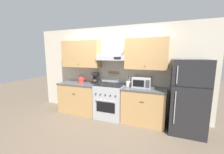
{
  "coord_description": "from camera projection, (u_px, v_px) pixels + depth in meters",
  "views": [
    {
      "loc": [
        1.36,
        -3.14,
        1.74
      ],
      "look_at": [
        0.08,
        0.27,
        1.16
      ],
      "focal_mm": 22.0,
      "sensor_mm": 36.0,
      "label": 1
    }
  ],
  "objects": [
    {
      "name": "coffee_maker",
      "position": [
        95.0,
        78.0,
        4.08
      ],
      "size": [
        0.17,
        0.21,
        0.32
      ],
      "color": "black",
      "rests_on": "counter_left"
    },
    {
      "name": "stove_range",
      "position": [
        110.0,
        100.0,
        3.86
      ],
      "size": [
        0.76,
        0.68,
        1.07
      ],
      "color": "#ADAFB5",
      "rests_on": "ground_plane"
    },
    {
      "name": "refrigerator",
      "position": [
        187.0,
        96.0,
        3.09
      ],
      "size": [
        0.73,
        0.78,
        1.65
      ],
      "color": "#232326",
      "rests_on": "ground_plane"
    },
    {
      "name": "tea_kettle",
      "position": [
        81.0,
        79.0,
        4.23
      ],
      "size": [
        0.25,
        0.2,
        0.24
      ],
      "color": "red",
      "rests_on": "counter_left"
    },
    {
      "name": "counter_left",
      "position": [
        80.0,
        97.0,
        4.23
      ],
      "size": [
        1.22,
        0.65,
        0.91
      ],
      "color": "tan",
      "rests_on": "ground_plane"
    },
    {
      "name": "microwave",
      "position": [
        142.0,
        82.0,
        3.6
      ],
      "size": [
        0.47,
        0.37,
        0.26
      ],
      "color": "#ADAFB5",
      "rests_on": "counter_right"
    },
    {
      "name": "ground_plane",
      "position": [
        106.0,
        121.0,
        3.65
      ],
      "size": [
        16.0,
        16.0,
        0.0
      ],
      "primitive_type": "plane",
      "color": "brown"
    },
    {
      "name": "utensil_crock",
      "position": [
        128.0,
        83.0,
        3.72
      ],
      "size": [
        0.13,
        0.13,
        0.29
      ],
      "color": "silver",
      "rests_on": "counter_right"
    },
    {
      "name": "counter_right",
      "position": [
        143.0,
        105.0,
        3.56
      ],
      "size": [
        1.08,
        0.65,
        0.91
      ],
      "color": "tan",
      "rests_on": "ground_plane"
    },
    {
      "name": "wall_back",
      "position": [
        113.0,
        65.0,
        3.98
      ],
      "size": [
        5.2,
        0.46,
        2.55
      ],
      "color": "beige",
      "rests_on": "ground_plane"
    }
  ]
}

